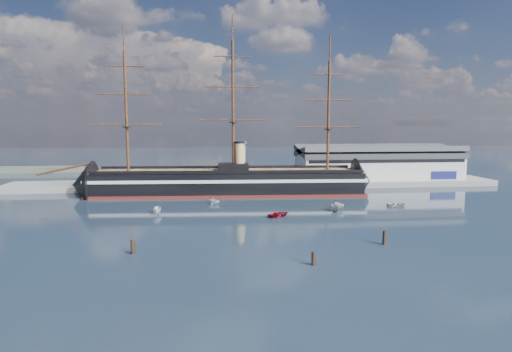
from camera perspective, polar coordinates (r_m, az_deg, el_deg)
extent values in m
plane|color=#16212D|center=(123.50, -2.55, -3.89)|extent=(600.00, 600.00, 0.00)
cube|color=slate|center=(159.74, 0.20, -1.38)|extent=(180.00, 18.00, 2.00)
cube|color=#B7BABC|center=(174.69, 15.90, 1.38)|extent=(62.00, 20.00, 10.00)
cube|color=#3F4247|center=(174.25, 15.96, 3.22)|extent=(63.00, 21.00, 2.00)
cube|color=silver|center=(155.06, -2.25, 1.70)|extent=(4.00, 4.00, 14.00)
cube|color=#3F4247|center=(154.54, -2.26, 4.47)|extent=(5.00, 5.00, 1.00)
cube|color=black|center=(142.47, -3.82, -0.81)|extent=(88.75, 20.84, 7.00)
cube|color=silver|center=(142.31, -3.82, -0.33)|extent=(90.76, 21.19, 1.00)
cube|color=#5C1A12|center=(143.01, -3.81, -2.25)|extent=(90.76, 21.15, 0.90)
cone|color=black|center=(148.07, -22.11, -1.13)|extent=(14.84, 16.43, 15.68)
cone|color=black|center=(151.72, 14.01, -0.63)|extent=(11.85, 16.26, 15.68)
cube|color=brown|center=(142.02, -3.83, 0.63)|extent=(88.68, 19.56, 0.40)
cube|color=black|center=(141.97, -3.03, 1.21)|extent=(10.32, 6.54, 2.50)
cylinder|color=tan|center=(141.78, -2.23, 2.62)|extent=(3.20, 3.20, 9.00)
cylinder|color=#381E0F|center=(149.06, -24.23, 0.87)|extent=(17.76, 1.68, 4.43)
cylinder|color=#381E0F|center=(143.45, -16.90, 8.09)|extent=(0.90, 0.90, 38.00)
cylinder|color=#381E0F|center=(141.33, -3.08, 9.22)|extent=(0.90, 0.90, 42.00)
cylinder|color=#381E0F|center=(146.56, 9.64, 7.88)|extent=(0.90, 0.90, 36.00)
imported|color=silver|center=(113.89, -13.01, -5.01)|extent=(5.88, 2.31, 2.33)
imported|color=maroon|center=(108.70, 3.08, -5.41)|extent=(3.18, 4.01, 1.76)
imported|color=gray|center=(116.51, 10.56, -4.67)|extent=(5.58, 2.23, 2.20)
imported|color=silver|center=(125.78, -5.62, -3.72)|extent=(5.90, 6.67, 2.30)
imported|color=silver|center=(128.29, 18.20, -3.83)|extent=(1.43, 3.43, 1.59)
imported|color=white|center=(119.75, 11.05, -4.37)|extent=(5.54, 2.46, 2.15)
cylinder|color=black|center=(81.49, -16.10, -9.95)|extent=(0.64, 0.64, 3.35)
cylinder|color=black|center=(73.15, 7.63, -11.70)|extent=(0.64, 0.64, 3.01)
cylinder|color=black|center=(87.67, 16.69, -8.76)|extent=(0.64, 0.64, 3.46)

